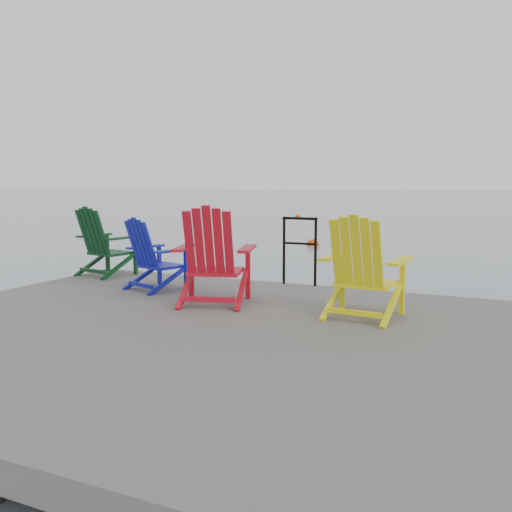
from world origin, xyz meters
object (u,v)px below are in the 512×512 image
at_px(chair_yellow, 362,267).
at_px(buoy_a, 313,246).
at_px(chair_green, 104,242).
at_px(buoy_b, 297,217).
at_px(handrail, 300,244).
at_px(chair_blue, 153,254).
at_px(chair_red, 213,256).

bearing_deg(chair_yellow, buoy_a, 114.84).
distance_m(chair_green, buoy_b, 23.46).
bearing_deg(chair_green, chair_yellow, -3.64).
xyz_separation_m(chair_green, chair_yellow, (4.03, -0.97, 0.02)).
bearing_deg(chair_green, handrail, 19.47).
distance_m(handrail, chair_blue, 1.90).
height_order(chair_green, chair_yellow, chair_yellow).
relative_size(chair_red, buoy_b, 3.39).
xyz_separation_m(chair_red, buoy_a, (-2.29, 10.36, -1.04)).
height_order(handrail, chair_red, chair_red).
bearing_deg(chair_blue, buoy_b, 125.12).
distance_m(chair_red, chair_yellow, 1.64).
distance_m(chair_blue, buoy_b, 24.37).
relative_size(chair_yellow, buoy_a, 2.55).
bearing_deg(chair_yellow, chair_blue, 176.25).
bearing_deg(handrail, chair_red, -106.74).
xyz_separation_m(chair_blue, buoy_a, (-1.20, 9.92, -0.95)).
bearing_deg(buoy_b, chair_red, -72.06).
bearing_deg(buoy_a, chair_blue, -83.12).
xyz_separation_m(handrail, chair_green, (-2.85, -0.48, -0.05)).
distance_m(handrail, chair_yellow, 1.87).
relative_size(buoy_a, buoy_b, 1.26).
bearing_deg(handrail, buoy_a, 107.30).
distance_m(chair_yellow, buoy_a, 11.06).
distance_m(chair_red, buoy_b, 25.11).
distance_m(handrail, chair_red, 1.59).
bearing_deg(chair_blue, handrail, 54.16).
bearing_deg(buoy_b, chair_green, -76.84).
distance_m(chair_blue, chair_red, 1.19).
bearing_deg(buoy_a, handrail, -72.70).
bearing_deg(chair_red, handrail, 56.28).
relative_size(chair_blue, buoy_b, 2.84).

